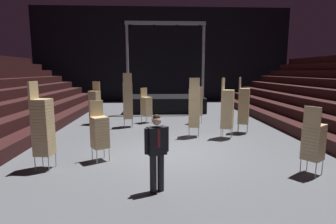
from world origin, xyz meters
The scene contains 14 objects.
ground_plane centered at (0.00, 0.00, -0.05)m, with size 22.00×30.00×0.10m, color #515459.
arena_end_wall centered at (0.00, 15.00, 4.00)m, with size 22.00×0.30×8.00m, color black.
stage_riser centered at (0.00, 9.31, 0.58)m, with size 5.09×3.42×5.55m.
man_with_tie centered at (-0.60, -2.79, 0.99)m, with size 0.56×0.37×1.75m.
chair_stack_front_left centered at (2.20, 1.81, 1.19)m, with size 0.59×0.59×2.39m.
chair_stack_front_right centered at (1.45, 4.75, 0.94)m, with size 0.62×0.62×1.88m.
chair_stack_mid_left centered at (-3.67, 4.92, 1.07)m, with size 0.57×0.57×2.14m.
chair_stack_mid_right centered at (3.14, 2.67, 1.19)m, with size 0.57×0.57×2.39m.
chair_stack_mid_centre centered at (-3.65, -1.27, 1.19)m, with size 0.49×0.49×2.39m.
chair_stack_rear_left centered at (-1.94, 4.14, 1.28)m, with size 0.50×0.50×2.56m.
chair_stack_rear_right centered at (-1.10, 5.12, 0.90)m, with size 0.62×0.62×1.79m.
chair_stack_rear_centre centered at (3.39, -2.00, 0.90)m, with size 0.61×0.61×1.79m.
chair_stack_aisle_left centered at (-2.28, -0.66, 0.90)m, with size 0.61×0.61×1.79m.
chair_stack_aisle_right centered at (0.93, 2.13, 1.19)m, with size 0.50×0.50×2.39m.
Camera 1 is at (-0.63, -8.33, 2.66)m, focal length 28.19 mm.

